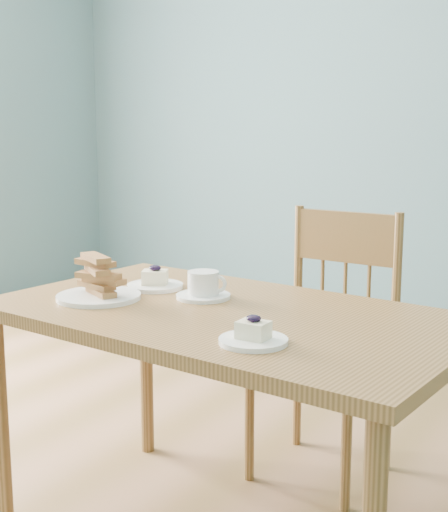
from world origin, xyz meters
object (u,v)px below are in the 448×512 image
object	(u,v)px
biscotti_plate	(98,284)
dining_chair	(327,342)
cheesecake_plate_near	(253,336)
coffee_cup	(204,287)
dining_table	(225,335)
cheesecake_plate_far	(155,282)

from	to	relation	value
biscotti_plate	dining_chair	bearing A→B (deg)	56.55
cheesecake_plate_near	coffee_cup	size ratio (longest dim) A/B	1.01
dining_chair	cheesecake_plate_near	distance (m)	0.82
biscotti_plate	dining_table	bearing A→B (deg)	12.28
cheesecake_plate_near	biscotti_plate	bearing A→B (deg)	166.71
cheesecake_plate_far	biscotti_plate	size ratio (longest dim) A/B	0.71
dining_chair	cheesecake_plate_near	world-z (taller)	dining_chair
cheesecake_plate_far	cheesecake_plate_near	bearing A→B (deg)	-32.07
cheesecake_plate_near	biscotti_plate	xyz separation A→B (m)	(-0.58, 0.14, 0.03)
dining_chair	cheesecake_plate_far	bearing A→B (deg)	-127.20
cheesecake_plate_near	biscotti_plate	size ratio (longest dim) A/B	0.66
dining_table	cheesecake_plate_far	size ratio (longest dim) A/B	7.84
cheesecake_plate_near	coffee_cup	world-z (taller)	coffee_cup
dining_chair	coffee_cup	bearing A→B (deg)	-107.73
dining_table	coffee_cup	world-z (taller)	coffee_cup
coffee_cup	biscotti_plate	xyz separation A→B (m)	(-0.25, -0.16, 0.01)
dining_table	coffee_cup	distance (m)	0.18
dining_chair	biscotti_plate	bearing A→B (deg)	-120.95
dining_table	dining_chair	xyz separation A→B (m)	(0.05, 0.55, -0.16)
dining_chair	cheesecake_plate_near	bearing A→B (deg)	-76.07
coffee_cup	cheesecake_plate_far	bearing A→B (deg)	156.29
cheesecake_plate_near	cheesecake_plate_far	size ratio (longest dim) A/B	0.93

